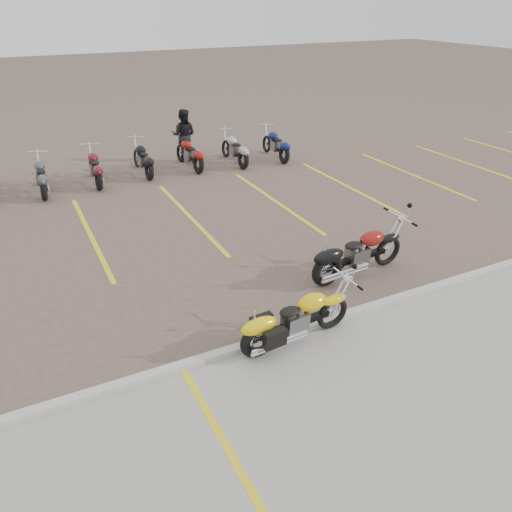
{
  "coord_description": "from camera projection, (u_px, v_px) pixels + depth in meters",
  "views": [
    {
      "loc": [
        -4.1,
        -8.29,
        5.49
      ],
      "look_at": [
        -0.05,
        -0.23,
        0.75
      ],
      "focal_mm": 35.0,
      "sensor_mm": 36.0,
      "label": 1
    }
  ],
  "objects": [
    {
      "name": "concrete_apron",
      "position": [
        392.0,
        424.0,
        7.18
      ],
      "size": [
        60.0,
        5.0,
        0.01
      ],
      "primitive_type": "cube",
      "color": "#9E9B93",
      "rests_on": "ground"
    },
    {
      "name": "bg_bike_row",
      "position": [
        67.0,
        170.0,
        15.79
      ],
      "size": [
        15.55,
        2.02,
        1.1
      ],
      "color": "black",
      "rests_on": "ground"
    },
    {
      "name": "person_b",
      "position": [
        184.0,
        135.0,
        18.18
      ],
      "size": [
        1.15,
        1.09,
        1.88
      ],
      "primitive_type": "imported",
      "rotation": [
        0.0,
        0.0,
        2.58
      ],
      "color": "black",
      "rests_on": "ground"
    },
    {
      "name": "flame_cruiser",
      "position": [
        356.0,
        256.0,
        10.75
      ],
      "size": [
        2.44,
        0.4,
        1.0
      ],
      "rotation": [
        0.05,
        0.0,
        0.07
      ],
      "color": "black",
      "rests_on": "ground"
    },
    {
      "name": "apron_stripe",
      "position": [
        248.0,
        486.0,
        6.26
      ],
      "size": [
        0.12,
        5.0,
        0.0
      ],
      "primitive_type": "cube",
      "color": "gold",
      "rests_on": "concrete_apron"
    },
    {
      "name": "ground",
      "position": [
        253.0,
        282.0,
        10.74
      ],
      "size": [
        100.0,
        100.0,
        0.0
      ],
      "primitive_type": "plane",
      "color": "brown",
      "rests_on": "ground"
    },
    {
      "name": "parking_stripes",
      "position": [
        190.0,
        216.0,
        13.9
      ],
      "size": [
        38.0,
        5.5,
        0.01
      ],
      "primitive_type": null,
      "color": "gold",
      "rests_on": "ground"
    },
    {
      "name": "curb",
      "position": [
        302.0,
        329.0,
        9.13
      ],
      "size": [
        60.0,
        0.18,
        0.12
      ],
      "primitive_type": "cube",
      "color": "#ADAAA3",
      "rests_on": "ground"
    },
    {
      "name": "yellow_cruiser",
      "position": [
        293.0,
        321.0,
        8.66
      ],
      "size": [
        2.24,
        0.37,
        0.92
      ],
      "rotation": [
        0.08,
        0.0,
        0.07
      ],
      "color": "black",
      "rests_on": "ground"
    }
  ]
}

